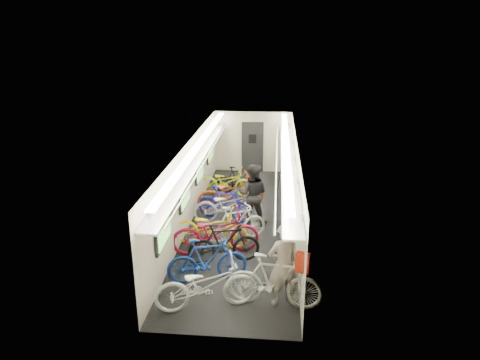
% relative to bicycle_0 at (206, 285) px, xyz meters
% --- Properties ---
extents(train_car_shell, '(10.00, 10.00, 10.00)m').
position_rel_bicycle_0_xyz_m(train_car_shell, '(0.00, 4.88, 1.12)').
color(train_car_shell, black).
rests_on(train_car_shell, ground).
extents(bicycle_0, '(2.16, 1.28, 1.07)m').
position_rel_bicycle_0_xyz_m(bicycle_0, '(0.00, 0.00, 0.00)').
color(bicycle_0, silver).
rests_on(bicycle_0, ground).
extents(bicycle_1, '(1.85, 0.95, 1.07)m').
position_rel_bicycle_0_xyz_m(bicycle_1, '(-0.14, 0.97, -0.00)').
color(bicycle_1, '#183795').
rests_on(bicycle_1, ground).
extents(bicycle_2, '(2.30, 1.24, 1.14)m').
position_rel_bicycle_0_xyz_m(bicycle_2, '(-0.14, 2.29, 0.04)').
color(bicycle_2, maroon).
rests_on(bicycle_2, ground).
extents(bicycle_3, '(1.80, 0.94, 1.04)m').
position_rel_bicycle_0_xyz_m(bicycle_3, '(0.13, 1.81, -0.02)').
color(bicycle_3, black).
rests_on(bicycle_3, ground).
extents(bicycle_4, '(2.02, 0.91, 1.03)m').
position_rel_bicycle_0_xyz_m(bicycle_4, '(-0.32, 2.67, -0.02)').
color(bicycle_4, yellow).
rests_on(bicycle_4, ground).
extents(bicycle_5, '(1.73, 1.13, 1.01)m').
position_rel_bicycle_0_xyz_m(bicycle_5, '(0.29, 3.00, -0.03)').
color(bicycle_5, '#BDBDBF').
rests_on(bicycle_5, ground).
extents(bicycle_6, '(2.11, 1.06, 1.06)m').
position_rel_bicycle_0_xyz_m(bicycle_6, '(-0.03, 4.17, -0.01)').
color(bicycle_6, '#A6A6AA').
rests_on(bicycle_6, ground).
extents(bicycle_7, '(1.80, 1.00, 1.04)m').
position_rel_bicycle_0_xyz_m(bicycle_7, '(-0.17, 4.32, -0.02)').
color(bicycle_7, '#1C178F').
rests_on(bicycle_7, ground).
extents(bicycle_8, '(2.27, 1.53, 1.13)m').
position_rel_bicycle_0_xyz_m(bicycle_8, '(-0.06, 5.11, 0.03)').
color(bicycle_8, '#983110').
rests_on(bicycle_8, ground).
extents(bicycle_9, '(1.67, 0.81, 0.97)m').
position_rel_bicycle_0_xyz_m(bicycle_9, '(0.07, 6.62, -0.05)').
color(bicycle_9, black).
rests_on(bicycle_9, ground).
extents(bicycle_10, '(1.88, 0.80, 0.96)m').
position_rel_bicycle_0_xyz_m(bicycle_10, '(-0.36, 6.38, -0.06)').
color(bicycle_10, yellow).
rests_on(bicycle_10, ground).
extents(bicycle_11, '(1.98, 0.76, 1.16)m').
position_rel_bicycle_0_xyz_m(bicycle_11, '(1.34, 0.19, 0.04)').
color(bicycle_11, '#BDBCBF').
rests_on(bicycle_11, ground).
extents(passenger_near, '(0.76, 0.63, 1.79)m').
position_rel_bicycle_0_xyz_m(passenger_near, '(1.51, 0.27, 0.36)').
color(passenger_near, gray).
rests_on(passenger_near, ground).
extents(passenger_mid, '(0.94, 0.77, 1.80)m').
position_rel_bicycle_0_xyz_m(passenger_mid, '(0.67, 4.16, 0.36)').
color(passenger_mid, black).
rests_on(passenger_mid, ground).
extents(backpack, '(0.29, 0.22, 0.38)m').
position_rel_bicycle_0_xyz_m(backpack, '(1.85, -0.27, 0.74)').
color(backpack, '#B62312').
rests_on(backpack, passenger_near).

